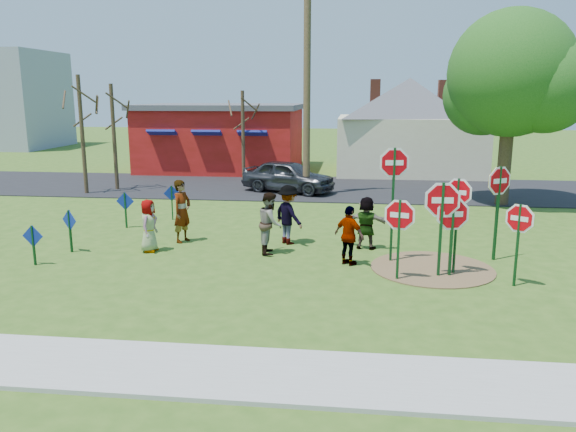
# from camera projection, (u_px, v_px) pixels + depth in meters

# --- Properties ---
(ground) EXTENTS (120.00, 120.00, 0.00)m
(ground) POSITION_uv_depth(u_px,v_px,m) (268.00, 253.00, 16.21)
(ground) COLOR #315317
(ground) RESTS_ON ground
(sidewalk) EXTENTS (22.00, 1.80, 0.08)m
(sidewalk) POSITION_uv_depth(u_px,v_px,m) (203.00, 371.00, 9.21)
(sidewalk) COLOR #9E9E99
(sidewalk) RESTS_ON ground
(road) EXTENTS (120.00, 7.50, 0.04)m
(road) POSITION_uv_depth(u_px,v_px,m) (304.00, 188.00, 27.36)
(road) COLOR black
(road) RESTS_ON ground
(dirt_patch) EXTENTS (3.20, 3.20, 0.03)m
(dirt_patch) POSITION_uv_depth(u_px,v_px,m) (432.00, 268.00, 14.73)
(dirt_patch) COLOR brown
(dirt_patch) RESTS_ON ground
(red_building) EXTENTS (9.40, 7.69, 3.90)m
(red_building) POSITION_uv_depth(u_px,v_px,m) (223.00, 137.00, 33.87)
(red_building) COLOR maroon
(red_building) RESTS_ON ground
(cream_house) EXTENTS (9.40, 9.40, 6.50)m
(cream_house) POSITION_uv_depth(u_px,v_px,m) (408.00, 122.00, 32.43)
(cream_house) COLOR beige
(cream_house) RESTS_ON ground
(stop_sign_a) EXTENTS (1.00, 0.28, 2.15)m
(stop_sign_a) POSITION_uv_depth(u_px,v_px,m) (399.00, 222.00, 13.56)
(stop_sign_a) COLOR #103C1A
(stop_sign_a) RESTS_ON ground
(stop_sign_b) EXTENTS (1.08, 0.16, 3.26)m
(stop_sign_b) POSITION_uv_depth(u_px,v_px,m) (394.00, 175.00, 14.88)
(stop_sign_b) COLOR #103C1A
(stop_sign_b) RESTS_ON ground
(stop_sign_c) EXTENTS (0.82, 0.48, 2.59)m
(stop_sign_c) POSITION_uv_depth(u_px,v_px,m) (458.00, 204.00, 13.94)
(stop_sign_c) COLOR #103C1A
(stop_sign_c) RESTS_ON ground
(stop_sign_d) EXTENTS (0.91, 0.58, 2.74)m
(stop_sign_d) POSITION_uv_depth(u_px,v_px,m) (499.00, 189.00, 15.12)
(stop_sign_d) COLOR #103C1A
(stop_sign_d) RESTS_ON ground
(stop_sign_e) EXTENTS (1.11, 0.24, 2.16)m
(stop_sign_e) POSITION_uv_depth(u_px,v_px,m) (453.00, 220.00, 13.84)
(stop_sign_e) COLOR #103C1A
(stop_sign_e) RESTS_ON ground
(stop_sign_f) EXTENTS (0.74, 0.57, 2.12)m
(stop_sign_f) POSITION_uv_depth(u_px,v_px,m) (519.00, 225.00, 13.11)
(stop_sign_f) COLOR #103C1A
(stop_sign_f) RESTS_ON ground
(stop_sign_g) EXTENTS (1.20, 0.08, 2.55)m
(stop_sign_g) POSITION_uv_depth(u_px,v_px,m) (442.00, 208.00, 13.76)
(stop_sign_g) COLOR #103C1A
(stop_sign_g) RESTS_ON ground
(blue_diamond_a) EXTENTS (0.60, 0.06, 1.10)m
(blue_diamond_a) POSITION_uv_depth(u_px,v_px,m) (33.00, 241.00, 14.92)
(blue_diamond_a) COLOR #103C1A
(blue_diamond_a) RESTS_ON ground
(blue_diamond_b) EXTENTS (0.56, 0.30, 1.25)m
(blue_diamond_b) POSITION_uv_depth(u_px,v_px,m) (70.00, 226.00, 16.14)
(blue_diamond_b) COLOR #103C1A
(blue_diamond_b) RESTS_ON ground
(blue_diamond_c) EXTENTS (0.63, 0.06, 1.24)m
(blue_diamond_c) POSITION_uv_depth(u_px,v_px,m) (125.00, 206.00, 19.09)
(blue_diamond_c) COLOR #103C1A
(blue_diamond_c) RESTS_ON ground
(blue_diamond_d) EXTENTS (0.54, 0.22, 1.27)m
(blue_diamond_d) POSITION_uv_depth(u_px,v_px,m) (172.00, 198.00, 20.33)
(blue_diamond_d) COLOR #103C1A
(blue_diamond_d) RESTS_ON ground
(person_a) EXTENTS (0.50, 0.76, 1.54)m
(person_a) POSITION_uv_depth(u_px,v_px,m) (149.00, 226.00, 16.21)
(person_a) COLOR #495D98
(person_a) RESTS_ON ground
(person_b) EXTENTS (0.69, 0.83, 1.94)m
(person_b) POSITION_uv_depth(u_px,v_px,m) (182.00, 211.00, 17.24)
(person_b) COLOR #246D5B
(person_b) RESTS_ON ground
(person_c) EXTENTS (0.75, 0.92, 1.77)m
(person_c) POSITION_uv_depth(u_px,v_px,m) (270.00, 223.00, 16.02)
(person_c) COLOR #9C5C40
(person_c) RESTS_ON ground
(person_d) EXTENTS (1.29, 1.31, 1.81)m
(person_d) POSITION_uv_depth(u_px,v_px,m) (289.00, 215.00, 17.03)
(person_d) COLOR #38373D
(person_d) RESTS_ON ground
(person_e) EXTENTS (0.99, 0.89, 1.61)m
(person_e) POSITION_uv_depth(u_px,v_px,m) (349.00, 236.00, 14.91)
(person_e) COLOR #472E54
(person_e) RESTS_ON ground
(person_f) EXTENTS (1.52, 0.74, 1.58)m
(person_f) POSITION_uv_depth(u_px,v_px,m) (366.00, 223.00, 16.49)
(person_f) COLOR #1B502F
(person_f) RESTS_ON ground
(suv) EXTENTS (4.66, 3.12, 1.47)m
(suv) POSITION_uv_depth(u_px,v_px,m) (288.00, 176.00, 25.96)
(suv) COLOR #2E2F34
(suv) RESTS_ON road
(utility_pole) EXTENTS (2.41, 0.80, 10.08)m
(utility_pole) POSITION_uv_depth(u_px,v_px,m) (307.00, 75.00, 24.16)
(utility_pole) COLOR #4C3823
(utility_pole) RESTS_ON ground
(leafy_tree) EXTENTS (5.48, 5.00, 7.79)m
(leafy_tree) POSITION_uv_depth(u_px,v_px,m) (515.00, 80.00, 22.15)
(leafy_tree) COLOR #382819
(leafy_tree) RESTS_ON ground
(bare_tree_west) EXTENTS (1.80, 1.80, 5.33)m
(bare_tree_west) POSITION_uv_depth(u_px,v_px,m) (81.00, 118.00, 25.09)
(bare_tree_west) COLOR #382819
(bare_tree_west) RESTS_ON ground
(bare_tree_east) EXTENTS (1.80, 1.80, 4.67)m
(bare_tree_east) POSITION_uv_depth(u_px,v_px,m) (243.00, 123.00, 28.95)
(bare_tree_east) COLOR #382819
(bare_tree_east) RESTS_ON ground
(bare_tree_mid) EXTENTS (1.80, 1.80, 4.96)m
(bare_tree_mid) POSITION_uv_depth(u_px,v_px,m) (113.00, 122.00, 26.20)
(bare_tree_mid) COLOR #382819
(bare_tree_mid) RESTS_ON ground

